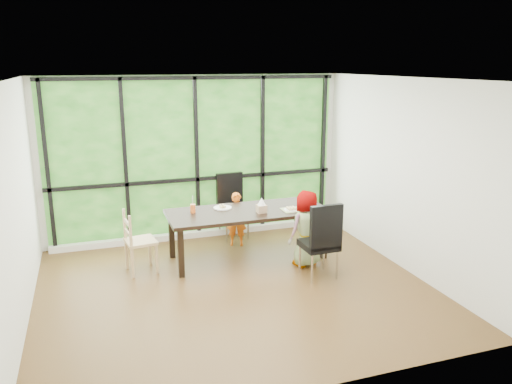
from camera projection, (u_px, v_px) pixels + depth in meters
ground at (235, 288)px, 6.62m from camera, size 5.00×5.00×0.00m
back_wall at (196, 158)px, 8.35m from camera, size 5.00×0.00×5.00m
foliage_backdrop at (196, 158)px, 8.33m from camera, size 4.80×0.02×2.65m
window_mullions at (197, 158)px, 8.29m from camera, size 4.80×0.06×2.65m
window_sill at (200, 234)px, 8.58m from camera, size 4.80×0.12×0.10m
dining_table at (248, 234)px, 7.58m from camera, size 2.37×0.97×0.75m
chair_window_leather at (233, 207)px, 8.44m from camera, size 0.48×0.48×1.08m
chair_interior_leather at (319, 239)px, 6.88m from camera, size 0.47×0.47×1.08m
chair_end_beech at (141, 241)px, 7.07m from camera, size 0.45×0.47×0.90m
child_toddler at (237, 219)px, 8.09m from camera, size 0.37×0.31×0.88m
child_older at (305, 229)px, 7.25m from camera, size 0.62×0.49×1.12m
placemat at (295, 210)px, 7.52m from camera, size 0.39×0.28×0.01m
plate_far at (223, 208)px, 7.59m from camera, size 0.27×0.27×0.02m
plate_near at (291, 210)px, 7.49m from camera, size 0.23×0.23×0.01m
orange_cup at (193, 208)px, 7.36m from camera, size 0.08×0.08×0.12m
green_cup at (313, 206)px, 7.51m from camera, size 0.08×0.08×0.12m
white_mug at (312, 201)px, 7.84m from camera, size 0.07×0.07×0.07m
tissue_box at (262, 209)px, 7.36m from camera, size 0.13×0.13×0.12m
crepe_rolls_far at (223, 206)px, 7.58m from camera, size 0.10×0.12×0.04m
crepe_rolls_near at (291, 208)px, 7.48m from camera, size 0.15×0.12×0.04m
straw_white at (193, 202)px, 7.34m from camera, size 0.01×0.04×0.20m
straw_pink at (313, 199)px, 7.48m from camera, size 0.01×0.04×0.20m
tissue at (262, 201)px, 7.34m from camera, size 0.12×0.12×0.11m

